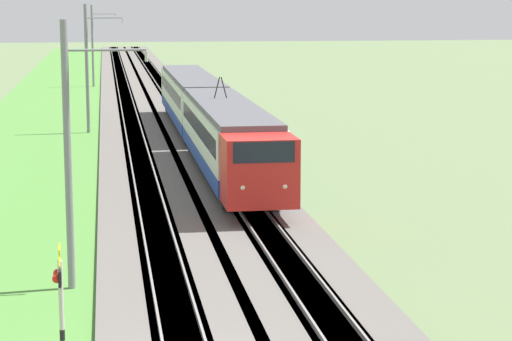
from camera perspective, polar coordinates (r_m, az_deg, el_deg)
ballast_main at (r=72.44m, az=-7.16°, el=2.72°), size 240.00×4.40×0.30m
ballast_adjacent at (r=72.65m, az=-3.98°, el=2.79°), size 240.00×4.40×0.30m
track_main at (r=72.44m, az=-7.16°, el=2.73°), size 240.00×1.57×0.45m
track_adjacent at (r=72.65m, az=-3.98°, el=2.80°), size 240.00×1.57×0.45m
grass_verge at (r=72.53m, az=-11.56°, el=2.54°), size 240.00×10.70×0.12m
passenger_train at (r=57.91m, az=-2.82°, el=3.24°), size 41.37×2.94×5.00m
crossing_signal_near at (r=22.82m, az=-11.10°, el=-7.48°), size 0.70×0.23×3.49m
catenary_mast_near at (r=30.34m, az=-10.60°, el=0.93°), size 0.22×2.56×8.26m
catenary_mast_mid at (r=67.20m, az=-9.59°, el=5.81°), size 0.22×2.56×8.62m
catenary_mast_far at (r=104.23m, az=-9.29°, el=7.08°), size 0.22×2.56×8.43m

